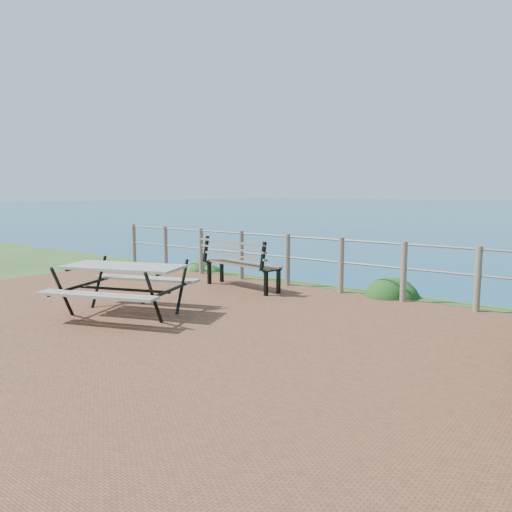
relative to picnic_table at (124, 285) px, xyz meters
The scene contains 6 objects.
ground 0.78m from the picnic_table, ahead, with size 10.00×7.00×0.12m, color brown.
safety_railing 3.44m from the picnic_table, 79.63° to the left, with size 9.40×0.10×1.00m.
picnic_table is the anchor object (origin of this frame).
park_bench 2.63m from the picnic_table, 87.64° to the left, with size 1.73×0.66×0.95m.
shrub_lip_west 4.22m from the picnic_table, 119.25° to the left, with size 0.76×0.76×0.50m, color #244B1C.
shrub_lip_east 4.67m from the picnic_table, 54.56° to the left, with size 0.77×0.77×0.52m, color #164816.
Camera 1 is at (5.32, -4.55, 1.84)m, focal length 35.00 mm.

